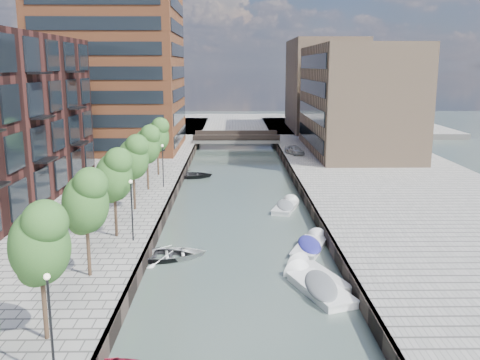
{
  "coord_description": "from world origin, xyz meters",
  "views": [
    {
      "loc": [
        -0.58,
        -9.92,
        12.32
      ],
      "look_at": [
        0.0,
        31.41,
        3.5
      ],
      "focal_mm": 40.0,
      "sensor_mm": 36.0,
      "label": 1
    }
  ],
  "objects_px": {
    "tree_4": "(133,156)",
    "tree_5": "(147,144)",
    "bridge": "(236,139)",
    "tree_3": "(114,174)",
    "motorboat_4": "(286,207)",
    "motorboat_3": "(311,246)",
    "tree_1": "(39,241)",
    "tree_6": "(157,134)",
    "sloop_1": "(159,260)",
    "car": "(295,150)",
    "tree_2": "(85,200)",
    "sloop_3": "(171,258)",
    "sloop_4": "(190,178)",
    "motorboat_2": "(314,276)",
    "motorboat_1": "(316,286)"
  },
  "relations": [
    {
      "from": "tree_6",
      "to": "sloop_3",
      "type": "height_order",
      "value": "tree_6"
    },
    {
      "from": "tree_2",
      "to": "tree_5",
      "type": "relative_size",
      "value": 1.0
    },
    {
      "from": "motorboat_3",
      "to": "motorboat_4",
      "type": "xyz_separation_m",
      "value": [
        -0.67,
        10.48,
        -0.01
      ]
    },
    {
      "from": "tree_2",
      "to": "sloop_3",
      "type": "xyz_separation_m",
      "value": [
        3.88,
        5.32,
        -5.31
      ]
    },
    {
      "from": "tree_5",
      "to": "sloop_3",
      "type": "distance_m",
      "value": 17.0
    },
    {
      "from": "tree_5",
      "to": "sloop_3",
      "type": "bearing_deg",
      "value": -76.09
    },
    {
      "from": "bridge",
      "to": "tree_2",
      "type": "bearing_deg",
      "value": -98.95
    },
    {
      "from": "tree_1",
      "to": "tree_4",
      "type": "relative_size",
      "value": 1.0
    },
    {
      "from": "tree_5",
      "to": "motorboat_3",
      "type": "xyz_separation_m",
      "value": [
        13.31,
        -13.91,
        -5.12
      ]
    },
    {
      "from": "tree_1",
      "to": "car",
      "type": "height_order",
      "value": "tree_1"
    },
    {
      "from": "tree_4",
      "to": "motorboat_4",
      "type": "height_order",
      "value": "tree_4"
    },
    {
      "from": "car",
      "to": "motorboat_3",
      "type": "bearing_deg",
      "value": -116.26
    },
    {
      "from": "tree_4",
      "to": "car",
      "type": "xyz_separation_m",
      "value": [
        16.05,
        27.13,
        -3.71
      ]
    },
    {
      "from": "tree_2",
      "to": "motorboat_4",
      "type": "height_order",
      "value": "tree_2"
    },
    {
      "from": "bridge",
      "to": "motorboat_3",
      "type": "distance_m",
      "value": 47.17
    },
    {
      "from": "tree_2",
      "to": "car",
      "type": "xyz_separation_m",
      "value": [
        16.05,
        41.13,
        -3.71
      ]
    },
    {
      "from": "motorboat_1",
      "to": "tree_2",
      "type": "bearing_deg",
      "value": -179.55
    },
    {
      "from": "motorboat_2",
      "to": "tree_5",
      "type": "bearing_deg",
      "value": 123.78
    },
    {
      "from": "tree_2",
      "to": "tree_6",
      "type": "xyz_separation_m",
      "value": [
        0.0,
        28.0,
        0.0
      ]
    },
    {
      "from": "tree_2",
      "to": "sloop_4",
      "type": "distance_m",
      "value": 31.8
    },
    {
      "from": "sloop_4",
      "to": "motorboat_4",
      "type": "height_order",
      "value": "motorboat_4"
    },
    {
      "from": "tree_5",
      "to": "motorboat_3",
      "type": "relative_size",
      "value": 1.19
    },
    {
      "from": "bridge",
      "to": "tree_3",
      "type": "height_order",
      "value": "tree_3"
    },
    {
      "from": "sloop_1",
      "to": "motorboat_4",
      "type": "xyz_separation_m",
      "value": [
        9.54,
        12.52,
        0.19
      ]
    },
    {
      "from": "tree_4",
      "to": "sloop_1",
      "type": "xyz_separation_m",
      "value": [
        3.1,
        -8.94,
        -5.31
      ]
    },
    {
      "from": "motorboat_1",
      "to": "motorboat_4",
      "type": "relative_size",
      "value": 1.17
    },
    {
      "from": "sloop_1",
      "to": "sloop_3",
      "type": "xyz_separation_m",
      "value": [
        0.78,
        0.26,
        0.0
      ]
    },
    {
      "from": "tree_3",
      "to": "car",
      "type": "relative_size",
      "value": 1.69
    },
    {
      "from": "tree_3",
      "to": "tree_5",
      "type": "bearing_deg",
      "value": 90.0
    },
    {
      "from": "tree_3",
      "to": "tree_5",
      "type": "xyz_separation_m",
      "value": [
        0.0,
        14.0,
        0.0
      ]
    },
    {
      "from": "tree_5",
      "to": "sloop_3",
      "type": "height_order",
      "value": "tree_5"
    },
    {
      "from": "sloop_1",
      "to": "tree_4",
      "type": "bearing_deg",
      "value": 17.32
    },
    {
      "from": "sloop_1",
      "to": "sloop_4",
      "type": "bearing_deg",
      "value": -1.8
    },
    {
      "from": "tree_2",
      "to": "sloop_1",
      "type": "bearing_deg",
      "value": 58.48
    },
    {
      "from": "car",
      "to": "sloop_3",
      "type": "bearing_deg",
      "value": -130.42
    },
    {
      "from": "tree_4",
      "to": "sloop_4",
      "type": "relative_size",
      "value": 1.17
    },
    {
      "from": "tree_1",
      "to": "tree_6",
      "type": "relative_size",
      "value": 1.0
    },
    {
      "from": "sloop_3",
      "to": "car",
      "type": "xyz_separation_m",
      "value": [
        12.17,
        35.81,
        1.6
      ]
    },
    {
      "from": "motorboat_1",
      "to": "motorboat_2",
      "type": "relative_size",
      "value": 1.1
    },
    {
      "from": "car",
      "to": "motorboat_2",
      "type": "bearing_deg",
      "value": -116.47
    },
    {
      "from": "bridge",
      "to": "sloop_1",
      "type": "xyz_separation_m",
      "value": [
        -5.4,
        -48.94,
        -1.39
      ]
    },
    {
      "from": "tree_2",
      "to": "tree_3",
      "type": "xyz_separation_m",
      "value": [
        0.0,
        7.0,
        0.0
      ]
    },
    {
      "from": "motorboat_4",
      "to": "motorboat_3",
      "type": "bearing_deg",
      "value": -86.35
    },
    {
      "from": "bridge",
      "to": "sloop_1",
      "type": "height_order",
      "value": "bridge"
    },
    {
      "from": "motorboat_3",
      "to": "sloop_4",
      "type": "bearing_deg",
      "value": 112.95
    },
    {
      "from": "tree_4",
      "to": "tree_5",
      "type": "relative_size",
      "value": 1.0
    },
    {
      "from": "sloop_1",
      "to": "motorboat_4",
      "type": "relative_size",
      "value": 0.94
    },
    {
      "from": "tree_4",
      "to": "motorboat_3",
      "type": "relative_size",
      "value": 1.19
    },
    {
      "from": "bridge",
      "to": "tree_5",
      "type": "relative_size",
      "value": 2.18
    },
    {
      "from": "tree_4",
      "to": "sloop_3",
      "type": "distance_m",
      "value": 10.89
    }
  ]
}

